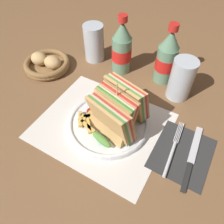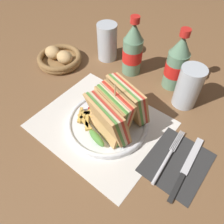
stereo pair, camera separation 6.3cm
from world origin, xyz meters
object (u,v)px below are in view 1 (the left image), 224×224
at_px(coke_bottle_far, 167,58).
at_px(glass_far, 94,45).
at_px(coke_bottle_near, 122,49).
at_px(bread_basket, 47,64).
at_px(glass_near, 181,79).
at_px(club_sandwich, 117,111).
at_px(knife, 192,157).
at_px(fork, 172,153).
at_px(plate_main, 109,123).

height_order(coke_bottle_far, glass_far, coke_bottle_far).
height_order(coke_bottle_near, glass_far, coke_bottle_near).
bearing_deg(bread_basket, glass_near, 12.78).
relative_size(club_sandwich, bread_basket, 1.17).
distance_m(club_sandwich, glass_near, 0.24).
distance_m(club_sandwich, glass_far, 0.35).
height_order(knife, coke_bottle_far, coke_bottle_far).
relative_size(club_sandwich, coke_bottle_far, 0.94).
distance_m(coke_bottle_near, glass_far, 0.13).
relative_size(knife, glass_near, 1.52).
xyz_separation_m(glass_far, bread_basket, (-0.12, -0.14, -0.04)).
bearing_deg(knife, coke_bottle_far, 120.95).
bearing_deg(glass_far, fork, -32.30).
bearing_deg(fork, bread_basket, 162.97).
bearing_deg(coke_bottle_far, bread_basket, -158.25).
bearing_deg(knife, fork, -167.43).
xyz_separation_m(plate_main, club_sandwich, (0.03, 0.00, 0.07)).
xyz_separation_m(plate_main, fork, (0.20, -0.00, -0.00)).
height_order(coke_bottle_near, glass_near, coke_bottle_near).
bearing_deg(glass_near, glass_far, 174.24).
bearing_deg(fork, glass_far, 143.24).
bearing_deg(fork, knife, 12.57).
distance_m(plate_main, club_sandwich, 0.07).
bearing_deg(glass_near, knife, -61.50).
height_order(club_sandwich, bread_basket, club_sandwich).
bearing_deg(coke_bottle_far, glass_far, -176.52).
bearing_deg(fork, club_sandwich, 174.17).
distance_m(glass_near, bread_basket, 0.48).
distance_m(plate_main, glass_near, 0.27).
bearing_deg(coke_bottle_near, glass_near, -6.24).
relative_size(plate_main, knife, 1.13).
bearing_deg(plate_main, glass_far, 129.67).
height_order(coke_bottle_far, bread_basket, coke_bottle_far).
distance_m(knife, coke_bottle_far, 0.33).
height_order(knife, glass_far, glass_far).
height_order(plate_main, knife, plate_main).
distance_m(plate_main, bread_basket, 0.35).
distance_m(plate_main, coke_bottle_far, 0.29).
relative_size(coke_bottle_near, coke_bottle_far, 1.00).
relative_size(fork, coke_bottle_far, 0.90).
height_order(coke_bottle_near, bread_basket, coke_bottle_near).
bearing_deg(coke_bottle_near, plate_main, -69.59).
relative_size(glass_far, bread_basket, 0.82).
xyz_separation_m(fork, coke_bottle_far, (-0.13, 0.28, 0.08)).
distance_m(club_sandwich, knife, 0.23).
xyz_separation_m(coke_bottle_far, glass_far, (-0.27, -0.02, -0.03)).
bearing_deg(coke_bottle_far, knife, -54.59).
height_order(club_sandwich, fork, club_sandwich).
relative_size(club_sandwich, knife, 0.94).
distance_m(fork, coke_bottle_near, 0.39).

